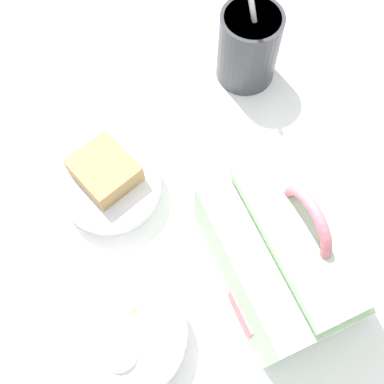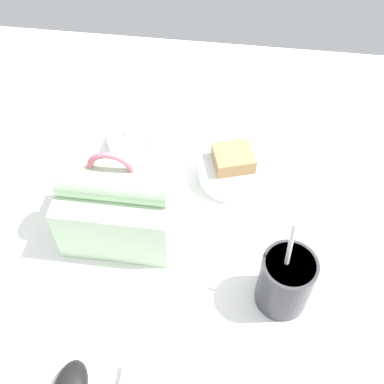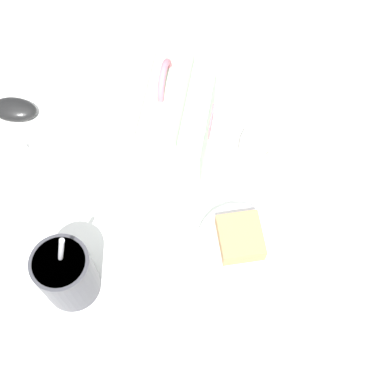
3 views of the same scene
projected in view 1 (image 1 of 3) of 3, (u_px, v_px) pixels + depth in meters
desk_surface at (214, 196)px, 62.83cm from camera, size 140.00×110.00×2.00cm
lunch_bag at (288, 252)px, 51.01cm from camera, size 18.42×13.82×19.88cm
soup_cup at (248, 46)px, 64.62cm from camera, size 8.33×8.33×18.16cm
bento_bowl_sandwich at (109, 181)px, 59.73cm from camera, size 12.81×12.81×7.07cm
bento_bowl_snacks at (125, 334)px, 52.69cm from camera, size 13.91×13.91×5.77cm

